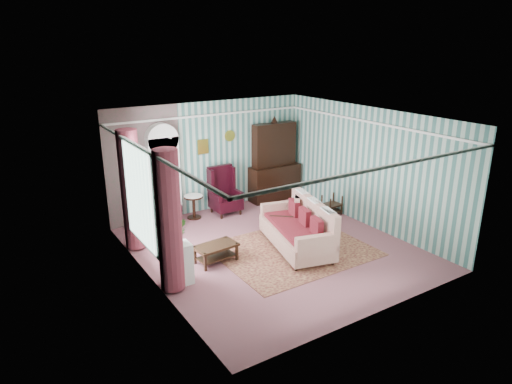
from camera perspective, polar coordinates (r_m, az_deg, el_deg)
floor at (r=10.16m, az=2.20°, el=-7.05°), size 6.00×6.00×0.00m
room_shell at (r=9.29m, az=-1.41°, el=3.70°), size 5.53×6.02×2.91m
bookcase at (r=11.54m, az=-11.38°, el=1.72°), size 0.80×0.28×2.24m
dresser_hutch at (r=12.89m, az=2.38°, el=4.10°), size 1.50×0.56×2.36m
wingback_left at (r=11.26m, az=-11.67°, el=-1.38°), size 0.76×0.80×1.25m
wingback_right at (r=11.94m, az=-3.84°, el=0.13°), size 0.76×0.80×1.25m
seated_woman at (r=11.27m, az=-11.66°, el=-1.54°), size 0.44×0.40×1.18m
round_side_table at (r=11.82m, az=-7.77°, el=-1.87°), size 0.50×0.50×0.60m
nest_table at (r=12.13m, az=9.44°, el=-1.56°), size 0.45×0.38×0.54m
plant_stand at (r=8.72m, az=-9.88°, el=-8.94°), size 0.55×0.35×0.80m
rug at (r=10.09m, az=4.59°, el=-7.23°), size 3.20×2.60×0.01m
sofa at (r=9.97m, az=5.07°, el=-4.18°), size 1.48×2.36×1.09m
floral_armchair at (r=10.77m, az=3.58°, el=-2.80°), size 1.08×1.08×0.94m
coffee_table at (r=9.52m, az=-5.02°, el=-7.65°), size 0.92×0.58×0.38m
potted_plant_a at (r=8.42m, az=-9.94°, el=-5.49°), size 0.36×0.32×0.39m
potted_plant_b at (r=8.56m, az=-9.57°, el=-4.74°), size 0.32×0.29×0.47m
potted_plant_c at (r=8.53m, az=-10.88°, el=-5.36°), size 0.25×0.25×0.35m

